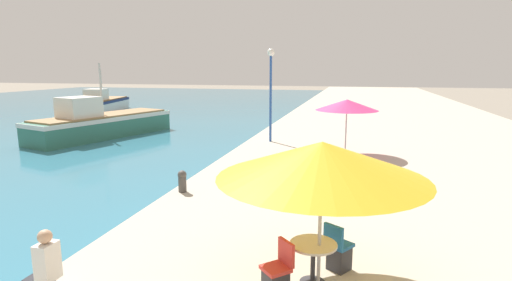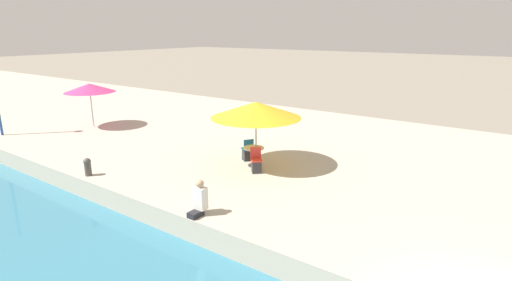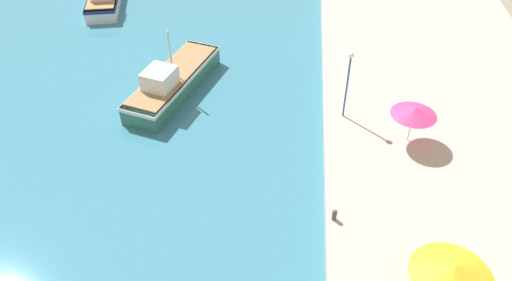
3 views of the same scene
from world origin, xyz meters
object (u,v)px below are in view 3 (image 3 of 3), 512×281
fishing_boat_near (173,81)px  lamppost (349,74)px  cafe_umbrella_pink (453,271)px  cafe_umbrella_white (414,111)px  mooring_bollard (334,214)px

fishing_boat_near → lamppost: lamppost is taller
cafe_umbrella_pink → lamppost: lamppost is taller
fishing_boat_near → lamppost: (11.54, -2.61, 2.89)m
cafe_umbrella_pink → cafe_umbrella_white: bearing=89.4°
fishing_boat_near → cafe_umbrella_white: (15.28, -4.67, 1.90)m
lamppost → fishing_boat_near: bearing=167.3°
cafe_umbrella_pink → mooring_bollard: size_ratio=5.22×
cafe_umbrella_pink → cafe_umbrella_white: size_ratio=1.30×
cafe_umbrella_pink → cafe_umbrella_white: 10.94m
lamppost → mooring_bollard: bearing=-95.3°
fishing_boat_near → mooring_bollard: bearing=-30.2°
fishing_boat_near → lamppost: bearing=3.7°
cafe_umbrella_pink → lamppost: bearing=105.6°
mooring_bollard → fishing_boat_near: bearing=133.4°
cafe_umbrella_pink → mooring_bollard: bearing=136.0°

